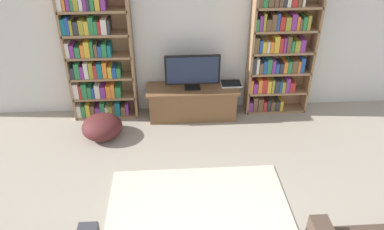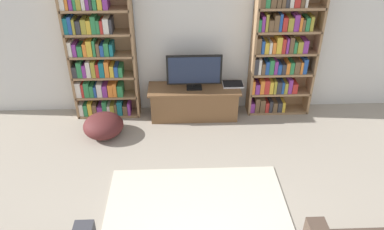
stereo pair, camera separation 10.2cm
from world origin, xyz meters
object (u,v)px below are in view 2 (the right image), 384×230
at_px(tv_stand, 194,102).
at_px(television, 194,71).
at_px(bookshelf_left, 99,57).
at_px(bookshelf_right, 281,52).
at_px(beanbag_ottoman, 103,126).
at_px(laptop, 233,84).

bearing_deg(tv_stand, television, -90.00).
xyz_separation_m(bookshelf_left, tv_stand, (1.45, -0.13, -0.74)).
bearing_deg(bookshelf_right, beanbag_ottoman, -166.89).
distance_m(bookshelf_right, tv_stand, 1.56).
xyz_separation_m(bookshelf_left, laptop, (2.07, -0.06, -0.47)).
height_order(bookshelf_right, beanbag_ottoman, bookshelf_right).
xyz_separation_m(television, beanbag_ottoman, (-1.38, -0.49, -0.64)).
relative_size(bookshelf_left, bookshelf_right, 1.00).
distance_m(tv_stand, beanbag_ottoman, 1.48).
bearing_deg(laptop, television, -171.69).
xyz_separation_m(tv_stand, television, (0.00, -0.02, 0.55)).
xyz_separation_m(bookshelf_right, television, (-1.34, -0.15, -0.23)).
relative_size(bookshelf_right, television, 2.44).
xyz_separation_m(laptop, beanbag_ottoman, (-2.01, -0.58, -0.36)).
bearing_deg(bookshelf_right, television, -173.65).
relative_size(bookshelf_left, laptop, 6.37).
bearing_deg(tv_stand, beanbag_ottoman, -159.89).
distance_m(television, beanbag_ottoman, 1.60).
bearing_deg(tv_stand, bookshelf_right, 5.44).
relative_size(laptop, beanbag_ottoman, 0.54).
bearing_deg(bookshelf_left, television, -5.89).
xyz_separation_m(bookshelf_left, bookshelf_right, (2.79, -0.00, 0.04)).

